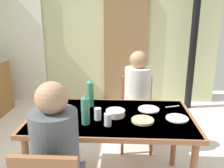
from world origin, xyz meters
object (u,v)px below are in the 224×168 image
(person_near_diner, at_px, (56,147))
(water_bottle_green_far, at_px, (85,110))
(dining_table, at_px, (111,123))
(serving_bowl_center, at_px, (115,113))
(chair_far_diner, at_px, (136,108))
(water_bottle_green_near, at_px, (90,94))
(person_far_diner, at_px, (138,89))

(person_near_diner, height_order, water_bottle_green_far, person_near_diner)
(dining_table, distance_m, serving_bowl_center, 0.11)
(chair_far_diner, relative_size, serving_bowl_center, 5.12)
(chair_far_diner, xyz_separation_m, water_bottle_green_near, (-0.49, -0.56, 0.36))
(dining_table, distance_m, chair_far_diner, 0.83)
(person_far_diner, distance_m, water_bottle_green_near, 0.65)
(dining_table, bearing_deg, serving_bowl_center, -14.20)
(person_far_diner, xyz_separation_m, serving_bowl_center, (-0.23, -0.64, -0.02))
(person_near_diner, distance_m, person_far_diner, 1.40)
(chair_far_diner, height_order, person_near_diner, person_near_diner)
(person_far_diner, distance_m, serving_bowl_center, 0.68)
(person_near_diner, bearing_deg, water_bottle_green_far, 75.31)
(chair_far_diner, distance_m, water_bottle_green_near, 0.82)
(chair_far_diner, distance_m, person_near_diner, 1.55)
(dining_table, xyz_separation_m, water_bottle_green_near, (-0.22, 0.21, 0.20))
(chair_far_diner, relative_size, person_near_diner, 1.13)
(person_far_diner, height_order, serving_bowl_center, person_far_diner)
(person_far_diner, height_order, water_bottle_green_near, person_far_diner)
(water_bottle_green_near, xyz_separation_m, water_bottle_green_far, (0.02, -0.39, -0.01))
(water_bottle_green_near, bearing_deg, serving_bowl_center, -41.04)
(chair_far_diner, height_order, serving_bowl_center, chair_far_diner)
(person_near_diner, xyz_separation_m, person_far_diner, (0.59, 1.27, 0.00))
(chair_far_diner, bearing_deg, person_far_diner, 90.00)
(water_bottle_green_far, bearing_deg, person_far_diner, 59.92)
(dining_table, height_order, water_bottle_green_far, water_bottle_green_far)
(dining_table, distance_m, person_far_diner, 0.70)
(chair_far_diner, relative_size, water_bottle_green_far, 3.38)
(chair_far_diner, height_order, water_bottle_green_near, water_bottle_green_near)
(person_near_diner, bearing_deg, dining_table, 63.23)
(dining_table, bearing_deg, person_near_diner, -116.77)
(person_far_diner, bearing_deg, water_bottle_green_far, 59.92)
(water_bottle_green_near, distance_m, serving_bowl_center, 0.35)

